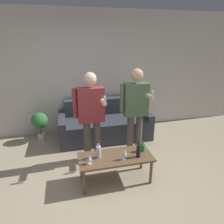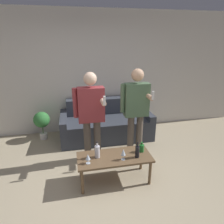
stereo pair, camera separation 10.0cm
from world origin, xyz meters
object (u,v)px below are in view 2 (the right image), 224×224
object	(u,v)px
coffee_table	(114,159)
bottle_orange	(137,151)
couch	(106,123)
person_standing_left	(91,112)
person_standing_right	(136,107)

from	to	relation	value
coffee_table	bottle_orange	xyz separation A→B (m)	(0.33, -0.09, 0.15)
couch	bottle_orange	world-z (taller)	couch
couch	person_standing_left	distance (m)	1.20
person_standing_left	person_standing_right	distance (m)	0.81
coffee_table	person_standing_left	size ratio (longest dim) A/B	0.69
bottle_orange	person_standing_right	world-z (taller)	person_standing_right
person_standing_right	coffee_table	bearing A→B (deg)	-128.45
person_standing_right	couch	bearing A→B (deg)	114.57
bottle_orange	person_standing_right	distance (m)	0.91
couch	bottle_orange	size ratio (longest dim) A/B	7.81
bottle_orange	person_standing_right	xyz separation A→B (m)	(0.22, 0.77, 0.42)
bottle_orange	person_standing_left	xyz separation A→B (m)	(-0.59, 0.71, 0.41)
coffee_table	bottle_orange	distance (m)	0.37
coffee_table	person_standing_right	size ratio (longest dim) A/B	0.68
coffee_table	person_standing_left	world-z (taller)	person_standing_left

